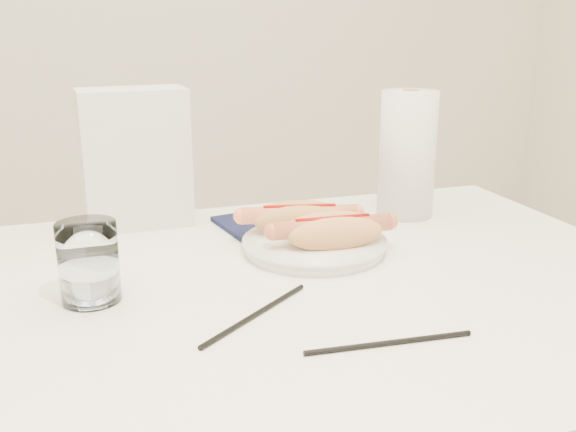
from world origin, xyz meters
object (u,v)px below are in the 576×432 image
object	(u,v)px
hotdog_left	(299,219)
plate	(314,247)
table	(264,325)
paper_towel_roll	(407,154)
napkin_box	(135,158)
hotdog_right	(332,231)
water_glass	(89,262)

from	to	relation	value
hotdog_left	plate	bearing A→B (deg)	-66.65
table	paper_towel_roll	distance (m)	0.46
hotdog_left	napkin_box	xyz separation A→B (m)	(-0.24, 0.19, 0.08)
plate	hotdog_right	xyz separation A→B (m)	(0.02, -0.03, 0.03)
table	hotdog_left	xyz separation A→B (m)	(0.10, 0.15, 0.10)
plate	napkin_box	xyz separation A→B (m)	(-0.25, 0.23, 0.11)
hotdog_left	napkin_box	world-z (taller)	napkin_box
table	hotdog_left	world-z (taller)	hotdog_left
hotdog_left	paper_towel_roll	size ratio (longest dim) A/B	0.82
plate	water_glass	size ratio (longest dim) A/B	2.06
water_glass	napkin_box	distance (m)	0.34
plate	water_glass	distance (m)	0.35
hotdog_right	plate	bearing A→B (deg)	122.95
paper_towel_roll	water_glass	bearing A→B (deg)	-158.65
table	napkin_box	world-z (taller)	napkin_box
plate	hotdog_right	distance (m)	0.05
hotdog_right	napkin_box	size ratio (longest dim) A/B	0.78
plate	water_glass	xyz separation A→B (m)	(-0.34, -0.08, 0.04)
plate	hotdog_left	xyz separation A→B (m)	(-0.01, 0.05, 0.03)
hotdog_left	hotdog_right	world-z (taller)	same
hotdog_left	napkin_box	distance (m)	0.31
hotdog_left	hotdog_right	distance (m)	0.08
hotdog_left	paper_towel_roll	xyz separation A→B (m)	(0.24, 0.09, 0.07)
hotdog_right	table	bearing A→B (deg)	-147.64
table	napkin_box	distance (m)	0.41
water_glass	napkin_box	bearing A→B (deg)	74.05
napkin_box	paper_towel_roll	xyz separation A→B (m)	(0.48, -0.09, -0.00)
plate	hotdog_right	world-z (taller)	hotdog_right
hotdog_right	paper_towel_roll	size ratio (longest dim) A/B	0.81
paper_towel_roll	hotdog_left	bearing A→B (deg)	-158.61
napkin_box	paper_towel_roll	size ratio (longest dim) A/B	1.04
plate	water_glass	bearing A→B (deg)	-166.23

